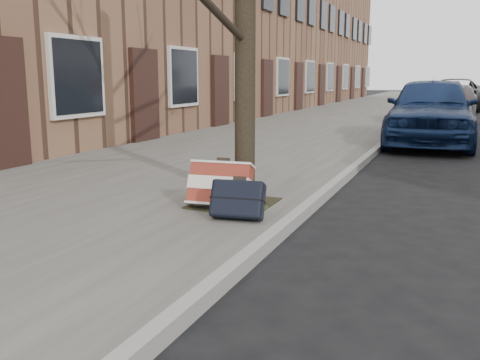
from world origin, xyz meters
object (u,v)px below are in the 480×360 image
at_px(suitcase_red, 220,185).
at_px(car_near_front, 431,110).
at_px(car_near_mid, 441,105).
at_px(suitcase_navy, 238,199).

distance_m(suitcase_red, car_near_front, 7.82).
bearing_deg(suitcase_red, car_near_front, 72.63).
bearing_deg(car_near_mid, car_near_front, -77.83).
distance_m(suitcase_red, suitcase_navy, 0.49).
distance_m(car_near_front, car_near_mid, 5.21).
height_order(suitcase_navy, car_near_mid, car_near_mid).
xyz_separation_m(suitcase_red, car_near_front, (1.70, 7.62, 0.40)).
height_order(suitcase_red, car_near_mid, car_near_mid).
height_order(suitcase_navy, car_near_front, car_near_front).
relative_size(car_near_front, car_near_mid, 1.19).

